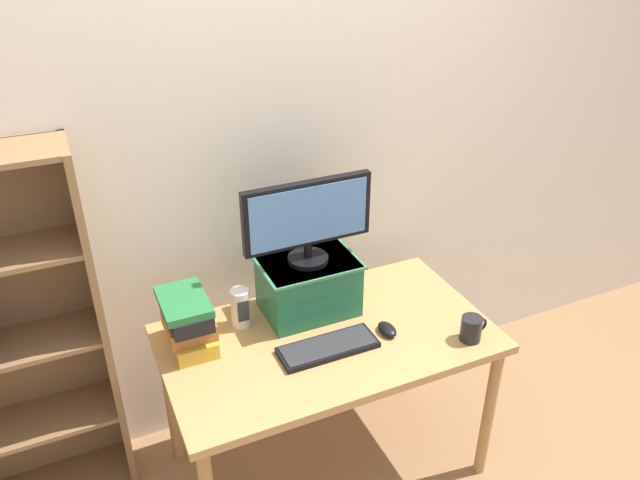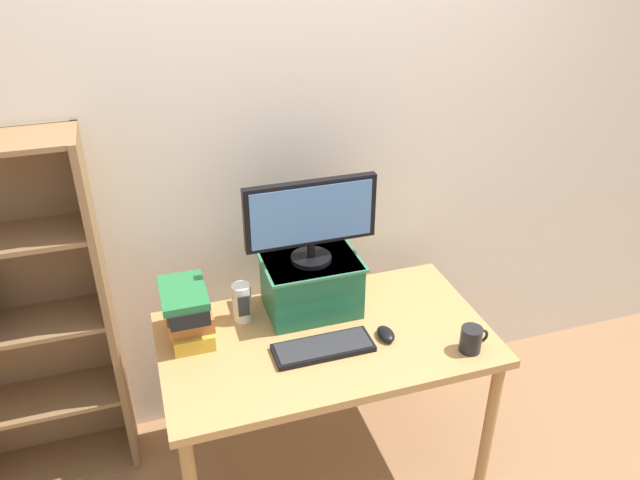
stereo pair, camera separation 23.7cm
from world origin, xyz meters
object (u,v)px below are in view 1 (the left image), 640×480
Objects in this scene: book_stack at (188,322)px; desk at (328,350)px; computer_monitor at (308,218)px; keyboard at (328,347)px; riser_box at (308,284)px; computer_mouse at (387,329)px; desk_speaker at (240,308)px; bookshelf_unit at (2,344)px; coffee_mug at (472,328)px.

desk is at bearing -17.46° from book_stack.
computer_monitor is (0.00, 0.19, 0.52)m from desk.
keyboard is (-0.04, -0.28, -0.43)m from computer_monitor.
desk is 3.37× the size of keyboard.
riser_box is 1.02× the size of keyboard.
computer_monitor is 0.55m from computer_mouse.
book_stack reaches higher than desk.
keyboard is at bearing -114.49° from desk.
computer_monitor is at bearing -3.71° from desk_speaker.
desk_speaker is at bearing 12.47° from book_stack.
desk is 0.85× the size of bookshelf_unit.
keyboard is (1.15, -0.47, -0.05)m from bookshelf_unit.
desk is 0.28m from riser_box.
riser_box reaches higher than computer_mouse.
computer_mouse is (0.22, -0.28, -0.11)m from riser_box.
desk_speaker reaches higher than desk.
computer_monitor reaches higher than desk_speaker.
desk is 0.55m from computer_monitor.
desk_speaker is (-0.80, 0.47, 0.03)m from coffee_mug.
coffee_mug is (0.51, -0.26, 0.13)m from desk.
bookshelf_unit is 1.81m from coffee_mug.
book_stack is at bearing 162.54° from desk.
computer_mouse is (1.41, -0.47, -0.05)m from bookshelf_unit.
desk is 0.40m from desk_speaker.
coffee_mug reaches higher than computer_mouse.
desk_speaker is at bearing 130.84° from keyboard.
desk_speaker reaches higher than keyboard.
desk_speaker reaches higher than coffee_mug.
coffee_mug is at bearing -20.82° from bookshelf_unit.
book_stack is at bearing -176.63° from computer_monitor.
keyboard is (-0.04, -0.08, 0.09)m from desk.
riser_box reaches higher than coffee_mug.
keyboard is at bearing -22.28° from bookshelf_unit.
computer_monitor is 1.94× the size of book_stack.
riser_box is 0.31m from computer_monitor.
bookshelf_unit is at bearing 157.72° from keyboard.
bookshelf_unit is 14.91× the size of computer_mouse.
keyboard is 0.55m from book_stack.
desk_speaker is (0.22, 0.05, -0.03)m from book_stack.
bookshelf_unit is 0.70m from book_stack.
riser_box is 0.30m from desk_speaker.
computer_monitor is 0.61m from book_stack.
bookshelf_unit is 5.62× the size of book_stack.
bookshelf_unit is (-1.18, 0.39, 0.14)m from desk.
bookshelf_unit is 2.90× the size of computer_monitor.
bookshelf_unit is 1.26m from computer_monitor.
riser_box is 3.42× the size of coffee_mug.
bookshelf_unit is 13.23× the size of coffee_mug.
bookshelf_unit is at bearing 168.96° from desk_speaker.
computer_mouse is at bearing -0.38° from keyboard.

